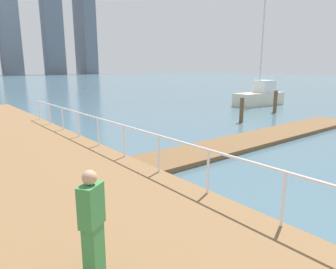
% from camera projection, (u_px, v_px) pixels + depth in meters
% --- Properties ---
extents(ground_plane, '(300.00, 300.00, 0.00)m').
position_uv_depth(ground_plane, '(96.00, 122.00, 18.68)').
color(ground_plane, '#476675').
extents(floating_dock, '(15.28, 2.00, 0.18)m').
position_uv_depth(floating_dock, '(264.00, 137.00, 14.10)').
color(floating_dock, brown).
rests_on(floating_dock, ground_plane).
extents(boardwalk_railing, '(0.06, 24.76, 1.08)m').
position_uv_depth(boardwalk_railing, '(181.00, 150.00, 7.57)').
color(boardwalk_railing, white).
rests_on(boardwalk_railing, boardwalk).
extents(dock_piling_1, '(0.25, 0.25, 1.52)m').
position_uv_depth(dock_piling_1, '(242.00, 110.00, 18.32)').
color(dock_piling_1, brown).
rests_on(dock_piling_1, ground_plane).
extents(dock_piling_3, '(0.27, 0.27, 1.65)m').
position_uv_depth(dock_piling_3, '(275.00, 102.00, 22.36)').
color(dock_piling_3, brown).
rests_on(dock_piling_3, ground_plane).
extents(moored_boat_1, '(5.10, 2.06, 8.95)m').
position_uv_depth(moored_boat_1, '(260.00, 96.00, 26.77)').
color(moored_boat_1, beige).
rests_on(moored_boat_1, ground_plane).
extents(pedestrian_0, '(0.42, 0.38, 1.55)m').
position_uv_depth(pedestrian_0, '(92.00, 223.00, 4.11)').
color(pedestrian_0, '#3F8C4C').
rests_on(pedestrian_0, boardwalk).
extents(skyline_tower_7, '(7.62, 14.08, 77.39)m').
position_uv_depth(skyline_tower_7, '(83.00, 2.00, 163.21)').
color(skyline_tower_7, slate).
rests_on(skyline_tower_7, ground_plane).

